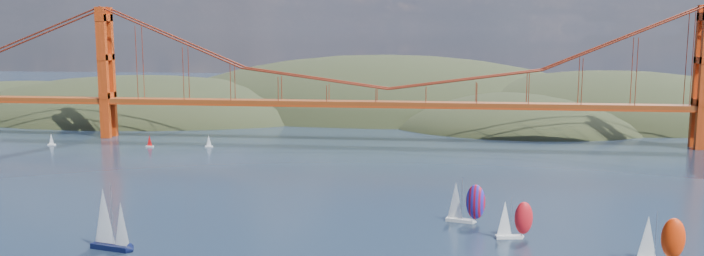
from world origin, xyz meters
name	(u,v)px	position (x,y,z in m)	size (l,w,h in m)	color
headlands	(483,137)	(44.95, 278.29, -12.46)	(725.00, 225.00, 96.00)	black
bridge	(385,63)	(-1.75, 180.00, 32.23)	(552.00, 12.00, 55.00)	maroon
sloop_navy	(109,220)	(-48.98, 35.76, 6.37)	(9.71, 6.43, 14.43)	black
racer_0	(514,219)	(36.19, 53.64, 4.44)	(8.34, 4.13, 9.39)	silver
racer_1	(660,239)	(62.98, 40.59, 4.99)	(9.24, 3.86, 10.55)	white
racer_rwb	(465,202)	(26.02, 65.09, 5.09)	(9.62, 5.76, 10.78)	silver
distant_boat_1	(51,139)	(-132.86, 156.53, 2.41)	(3.00, 2.00, 4.70)	silver
distant_boat_2	(150,141)	(-92.40, 157.49, 2.41)	(3.00, 2.00, 4.70)	silver
distant_boat_3	(209,141)	(-69.21, 160.01, 2.41)	(3.00, 2.00, 4.70)	silver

